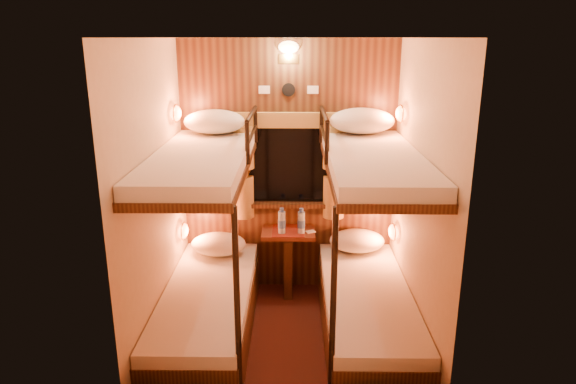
{
  "coord_description": "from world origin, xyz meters",
  "views": [
    {
      "loc": [
        0.05,
        -3.69,
        2.4
      ],
      "look_at": [
        0.01,
        0.15,
        1.24
      ],
      "focal_mm": 32.0,
      "sensor_mm": 36.0,
      "label": 1
    }
  ],
  "objects_px": {
    "bottle_left": "(282,222)",
    "bottle_right": "(301,223)",
    "bunk_right": "(368,277)",
    "table": "(288,254)",
    "bunk_left": "(207,276)"
  },
  "relations": [
    {
      "from": "bunk_right",
      "to": "bunk_left",
      "type": "bearing_deg",
      "value": 180.0
    },
    {
      "from": "bunk_left",
      "to": "bottle_right",
      "type": "xyz_separation_m",
      "value": [
        0.77,
        0.72,
        0.2
      ]
    },
    {
      "from": "bunk_left",
      "to": "table",
      "type": "distance_m",
      "value": 1.02
    },
    {
      "from": "bunk_right",
      "to": "table",
      "type": "relative_size",
      "value": 2.9
    },
    {
      "from": "bottle_left",
      "to": "bottle_right",
      "type": "relative_size",
      "value": 1.02
    },
    {
      "from": "table",
      "to": "bottle_right",
      "type": "height_order",
      "value": "bottle_right"
    },
    {
      "from": "bunk_left",
      "to": "bottle_left",
      "type": "height_order",
      "value": "bunk_left"
    },
    {
      "from": "bunk_left",
      "to": "table",
      "type": "bearing_deg",
      "value": 50.33
    },
    {
      "from": "bunk_left",
      "to": "bottle_left",
      "type": "bearing_deg",
      "value": 50.49
    },
    {
      "from": "bunk_left",
      "to": "bottle_right",
      "type": "bearing_deg",
      "value": 43.07
    },
    {
      "from": "table",
      "to": "bunk_left",
      "type": "bearing_deg",
      "value": -129.67
    },
    {
      "from": "bunk_left",
      "to": "bottle_right",
      "type": "distance_m",
      "value": 1.07
    },
    {
      "from": "bunk_right",
      "to": "bottle_right",
      "type": "height_order",
      "value": "bunk_right"
    },
    {
      "from": "bottle_right",
      "to": "bunk_left",
      "type": "bearing_deg",
      "value": -136.93
    },
    {
      "from": "bottle_left",
      "to": "bottle_right",
      "type": "height_order",
      "value": "bottle_left"
    }
  ]
}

